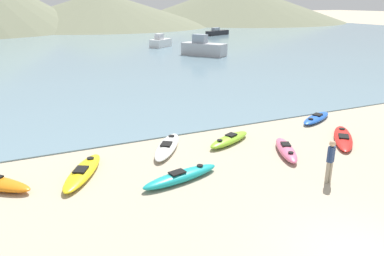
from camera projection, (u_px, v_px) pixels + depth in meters
The scene contains 14 objects.
bay_water at pixel (78, 50), 47.97m from camera, with size 160.00×70.00×0.06m, color slate.
far_hill_midleft at pixel (101, 9), 93.24m from camera, with size 54.69×54.69×8.30m, color #6B7056.
far_hill_midright at pixel (236, 3), 115.55m from camera, with size 65.95×65.95×11.07m, color #6B7056.
kayak_on_sand_0 at pixel (286, 150), 15.48m from camera, with size 1.70×2.69×0.40m.
kayak_on_sand_1 at pixel (181, 176), 13.14m from camera, with size 3.16×1.30×0.40m.
kayak_on_sand_2 at pixel (83, 172), 13.51m from camera, with size 2.23×3.19×0.36m.
kayak_on_sand_3 at pixel (343, 138), 16.96m from camera, with size 2.90×3.09×0.29m.
kayak_on_sand_4 at pixel (316, 118), 19.78m from camera, with size 2.84×1.87×0.33m.
kayak_on_sand_5 at pixel (229, 140), 16.63m from camera, with size 2.67×1.72×0.39m.
kayak_on_sand_7 at pixel (167, 146), 15.88m from camera, with size 2.42×3.08×0.36m.
person_near_foreground at pixel (330, 159), 12.78m from camera, with size 0.32×0.24×1.57m.
moored_boat_0 at pixel (203, 48), 42.84m from camera, with size 4.33×5.24×2.36m.
moored_boat_2 at pixel (161, 42), 50.82m from camera, with size 3.61×3.29×1.77m.
moored_boat_3 at pixel (217, 32), 68.58m from camera, with size 5.56×3.43×1.36m.
Camera 1 is at (-7.05, -5.07, 6.02)m, focal length 35.00 mm.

